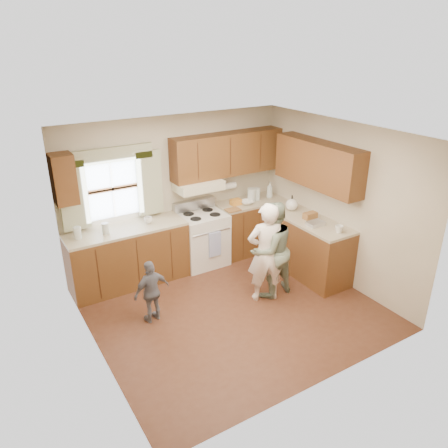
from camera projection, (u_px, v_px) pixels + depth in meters
room at (233, 229)px, 5.77m from camera, size 3.80×3.80×3.80m
kitchen_fixtures at (229, 221)px, 7.07m from camera, size 3.80×2.25×2.15m
stove at (202, 238)px, 7.35m from camera, size 0.76×0.67×1.07m
woman_left at (266, 253)px, 6.22m from camera, size 0.63×0.51×1.50m
woman_right at (271, 250)px, 6.35m from camera, size 0.75×0.61×1.47m
child at (152, 291)px, 5.84m from camera, size 0.56×0.30×0.90m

